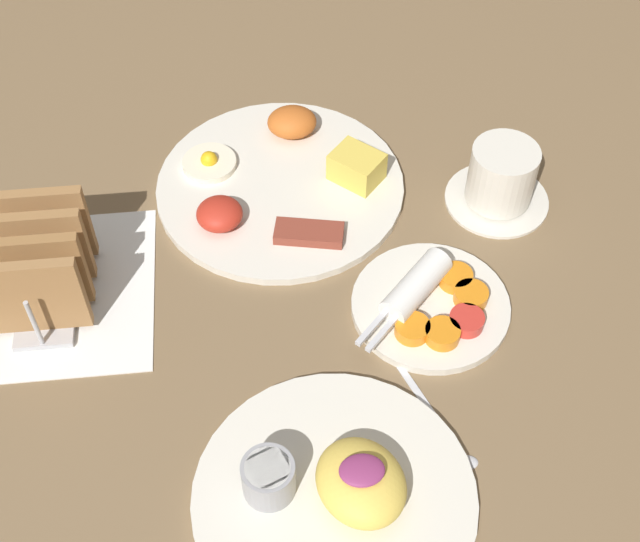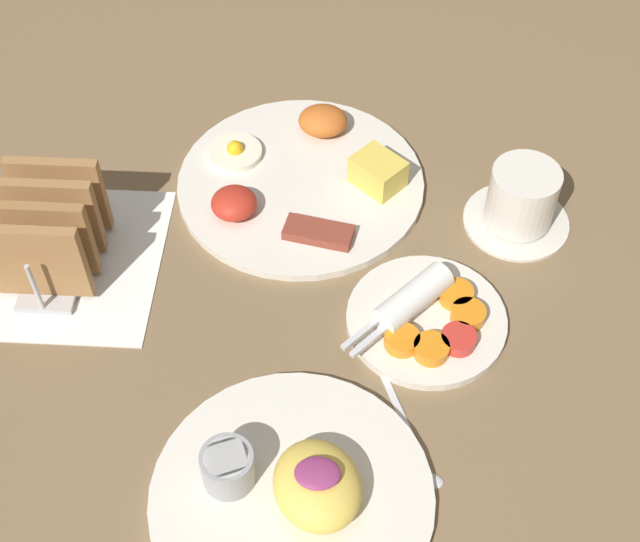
{
  "view_description": "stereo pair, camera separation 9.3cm",
  "coord_description": "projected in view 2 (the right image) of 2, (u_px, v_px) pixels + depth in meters",
  "views": [
    {
      "loc": [
        0.01,
        -0.55,
        0.75
      ],
      "look_at": [
        0.07,
        0.04,
        0.03
      ],
      "focal_mm": 50.0,
      "sensor_mm": 36.0,
      "label": 1
    },
    {
      "loc": [
        0.1,
        -0.55,
        0.75
      ],
      "look_at": [
        0.07,
        0.04,
        0.03
      ],
      "focal_mm": 50.0,
      "sensor_mm": 36.0,
      "label": 2
    }
  ],
  "objects": [
    {
      "name": "coffee_cup",
      "position": [
        521.0,
        200.0,
        0.99
      ],
      "size": [
        0.12,
        0.12,
        0.08
      ],
      "color": "silver",
      "rests_on": "ground_plane"
    },
    {
      "name": "ground_plane",
      "position": [
        252.0,
        315.0,
        0.93
      ],
      "size": [
        3.0,
        3.0,
        0.0
      ],
      "primitive_type": "plane",
      "color": "brown"
    },
    {
      "name": "plate_breakfast",
      "position": [
        302.0,
        178.0,
        1.04
      ],
      "size": [
        0.29,
        0.29,
        0.05
      ],
      "color": "silver",
      "rests_on": "ground_plane"
    },
    {
      "name": "napkin_flat",
      "position": [
        61.0,
        260.0,
        0.98
      ],
      "size": [
        0.22,
        0.22,
        0.0
      ],
      "color": "white",
      "rests_on": "ground_plane"
    },
    {
      "name": "plate_condiments",
      "position": [
        427.0,
        318.0,
        0.91
      ],
      "size": [
        0.17,
        0.17,
        0.04
      ],
      "color": "silver",
      "rests_on": "ground_plane"
    },
    {
      "name": "plate_foreground",
      "position": [
        292.0,
        490.0,
        0.79
      ],
      "size": [
        0.26,
        0.26,
        0.06
      ],
      "color": "silver",
      "rests_on": "ground_plane"
    },
    {
      "name": "toast_rack",
      "position": [
        50.0,
        230.0,
        0.94
      ],
      "size": [
        0.1,
        0.15,
        0.1
      ],
      "color": "#B7B7BC",
      "rests_on": "ground_plane"
    },
    {
      "name": "teaspoon",
      "position": [
        417.0,
        449.0,
        0.83
      ],
      "size": [
        0.06,
        0.12,
        0.01
      ],
      "color": "silver",
      "rests_on": "ground_plane"
    }
  ]
}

